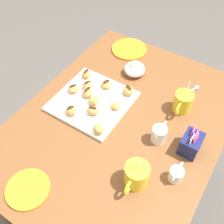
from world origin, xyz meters
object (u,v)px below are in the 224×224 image
Objects in this scene: saucer_orange_right at (129,49)px; beignet_7 at (88,85)px; pastry_plate_square at (92,101)px; beignet_5 at (88,93)px; beignet_10 at (128,91)px; dining_table at (120,138)px; sugar_caddy at (191,144)px; beignet_1 at (74,89)px; beignet_2 at (99,129)px; beignet_6 at (87,74)px; saucer_orange_left at (28,189)px; chocolate_sauce_pitcher at (176,174)px; beignet_8 at (116,106)px; coffee_mug_yellow_right at (136,175)px; cream_pitcher_white at (160,133)px; ice_cream_bowl at (135,69)px; coffee_mug_yellow_left at (183,102)px; beignet_0 at (93,111)px; beignet_9 at (71,111)px.

beignet_7 reaches higher than saucer_orange_right.
beignet_7 is (-0.05, -0.06, 0.02)m from pastry_plate_square.
beignet_5 is 1.02× the size of beignet_10.
sugar_caddy is at bearing 94.65° from dining_table.
beignet_1 is 0.25m from beignet_10.
beignet_2 is at bearing 48.25° from beignet_5.
saucer_orange_left is at bearing 15.47° from beignet_6.
chocolate_sauce_pitcher reaches higher than beignet_1.
saucer_orange_right is 0.43m from beignet_1.
saucer_orange_left is 3.73× the size of beignet_8.
beignet_1 is (-0.23, -0.45, -0.02)m from coffee_mug_yellow_right.
saucer_orange_right is 4.49× the size of beignet_8.
saucer_orange_left is 3.14× the size of beignet_7.
dining_table is 11.94× the size of chocolate_sauce_pitcher.
beignet_10 is at bearing 110.45° from beignet_7.
cream_pitcher_white reaches higher than beignet_5.
saucer_orange_right is 0.32m from beignet_6.
pastry_plate_square is 3.07× the size of ice_cream_bowl.
coffee_mug_yellow_right is 3.21× the size of beignet_6.
coffee_mug_yellow_left reaches higher than sugar_caddy.
beignet_0 reaches higher than beignet_8.
dining_table is at bearing 85.25° from beignet_1.
chocolate_sauce_pitcher is (0.32, 0.11, -0.02)m from coffee_mug_yellow_left.
beignet_5 is at bearing -131.86° from beignet_0.
chocolate_sauce_pitcher is at bearing 86.60° from beignet_9.
coffee_mug_yellow_right is (0.21, 0.19, 0.18)m from dining_table.
beignet_10 is at bearing -126.75° from chocolate_sauce_pitcher.
beignet_6 reaches higher than saucer_orange_left.
beignet_6 reaches higher than beignet_1.
beignet_9 is (-0.12, -0.38, -0.02)m from coffee_mug_yellow_right.
saucer_orange_left is at bearing -7.78° from beignet_8.
sugar_caddy is 2.11× the size of beignet_7.
saucer_orange_left is 0.48m from beignet_8.
sugar_caddy reaches higher than saucer_orange_right.
pastry_plate_square is at bearing -81.55° from beignet_8.
dining_table is 7.91× the size of coffee_mug_yellow_left.
dining_table is 0.21m from pastry_plate_square.
saucer_orange_left is (0.44, -0.29, -0.03)m from cream_pitcher_white.
sugar_caddy is (-0.00, 0.46, 0.03)m from pastry_plate_square.
beignet_8 is (0.16, -0.24, -0.02)m from coffee_mug_yellow_left.
cream_pitcher_white is 2.48× the size of beignet_8.
beignet_1 is at bearing -94.75° from dining_table.
chocolate_sauce_pitcher is at bearing 1.76° from sugar_caddy.
sugar_caddy is (-0.02, 0.12, 0.00)m from cream_pitcher_white.
ice_cream_bowl is at bearing -124.03° from sugar_caddy.
coffee_mug_yellow_right is 0.51m from beignet_1.
beignet_10 is at bearing 19.22° from ice_cream_bowl.
beignet_10 reaches higher than pastry_plate_square.
beignet_5 is at bearing 38.20° from beignet_6.
beignet_9 is at bearing -96.23° from beignet_2.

